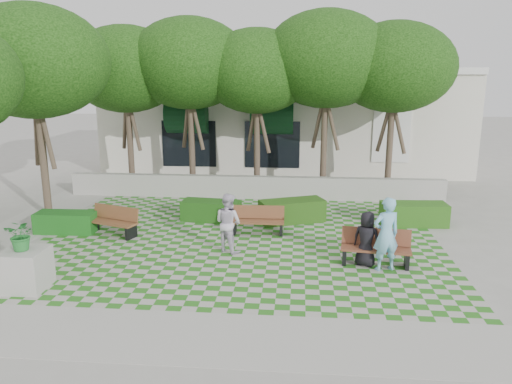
# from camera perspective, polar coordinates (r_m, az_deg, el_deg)

# --- Properties ---
(ground) EXTENTS (90.00, 90.00, 0.00)m
(ground) POSITION_cam_1_polar(r_m,az_deg,el_deg) (14.27, -2.55, -6.86)
(ground) COLOR gray
(ground) RESTS_ON ground
(lawn) EXTENTS (12.00, 12.00, 0.00)m
(lawn) POSITION_cam_1_polar(r_m,az_deg,el_deg) (15.20, -2.05, -5.52)
(lawn) COLOR #2B721E
(lawn) RESTS_ON ground
(sidewalk_south) EXTENTS (16.00, 2.00, 0.01)m
(sidewalk_south) POSITION_cam_1_polar(r_m,az_deg,el_deg) (10.06, -6.22, -16.20)
(sidewalk_south) COLOR #9E9B93
(sidewalk_south) RESTS_ON ground
(sidewalk_west) EXTENTS (2.00, 12.00, 0.01)m
(sidewalk_west) POSITION_cam_1_polar(r_m,az_deg,el_deg) (17.58, -26.11, -4.28)
(sidewalk_west) COLOR #9E9B93
(sidewalk_west) RESTS_ON ground
(retaining_wall) EXTENTS (15.00, 0.36, 0.90)m
(retaining_wall) POSITION_cam_1_polar(r_m,az_deg,el_deg) (20.05, -0.24, 0.56)
(retaining_wall) COLOR #9E9B93
(retaining_wall) RESTS_ON ground
(bench_east) EXTENTS (1.86, 0.81, 0.95)m
(bench_east) POSITION_cam_1_polar(r_m,az_deg,el_deg) (13.60, 13.52, -6.24)
(bench_east) COLOR brown
(bench_east) RESTS_ON ground
(bench_mid) EXTENTS (1.67, 0.59, 0.87)m
(bench_mid) POSITION_cam_1_polar(r_m,az_deg,el_deg) (15.69, 0.22, -3.30)
(bench_mid) COLOR brown
(bench_mid) RESTS_ON ground
(bench_west) EXTENTS (1.79, 1.11, 0.89)m
(bench_west) POSITION_cam_1_polar(r_m,az_deg,el_deg) (16.20, -16.06, -3.26)
(bench_west) COLOR brown
(bench_west) RESTS_ON ground
(hedge_east) EXTENTS (2.18, 0.99, 0.75)m
(hedge_east) POSITION_cam_1_polar(r_m,az_deg,el_deg) (17.38, 17.58, -2.43)
(hedge_east) COLOR #235216
(hedge_east) RESTS_ON ground
(hedge_midright) EXTENTS (2.33, 1.62, 0.76)m
(hedge_midright) POSITION_cam_1_polar(r_m,az_deg,el_deg) (16.96, 4.14, -2.17)
(hedge_midright) COLOR #1F4512
(hedge_midright) RESTS_ON ground
(hedge_midleft) EXTENTS (2.06, 1.03, 0.69)m
(hedge_midleft) POSITION_cam_1_polar(r_m,az_deg,el_deg) (17.13, -5.13, -2.15)
(hedge_midleft) COLOR #184512
(hedge_midleft) RESTS_ON ground
(hedge_west) EXTENTS (1.89, 0.80, 0.66)m
(hedge_west) POSITION_cam_1_polar(r_m,az_deg,el_deg) (16.96, -20.87, -3.24)
(hedge_west) COLOR #155017
(hedge_west) RESTS_ON ground
(planter_front) EXTENTS (0.98, 0.98, 1.70)m
(planter_front) POSITION_cam_1_polar(r_m,az_deg,el_deg) (12.92, -24.93, -7.14)
(planter_front) COLOR #9E9B93
(planter_front) RESTS_ON ground
(person_blue) EXTENTS (0.82, 0.66, 1.93)m
(person_blue) POSITION_cam_1_polar(r_m,az_deg,el_deg) (13.12, 14.63, -4.69)
(person_blue) COLOR #7ABEDF
(person_blue) RESTS_ON ground
(person_dark) EXTENTS (0.85, 0.74, 1.47)m
(person_dark) POSITION_cam_1_polar(r_m,az_deg,el_deg) (13.37, 12.52, -5.26)
(person_dark) COLOR black
(person_dark) RESTS_ON ground
(person_white) EXTENTS (1.04, 0.99, 1.69)m
(person_white) POSITION_cam_1_polar(r_m,az_deg,el_deg) (14.08, -3.20, -3.51)
(person_white) COLOR silver
(person_white) RESTS_ON ground
(tree_row) EXTENTS (17.70, 13.40, 7.41)m
(tree_row) POSITION_cam_1_polar(r_m,az_deg,el_deg) (19.54, -5.93, 14.13)
(tree_row) COLOR #47382B
(tree_row) RESTS_ON ground
(building) EXTENTS (18.00, 8.92, 5.15)m
(building) POSITION_cam_1_polar(r_m,az_deg,el_deg) (27.45, 3.26, 8.47)
(building) COLOR beige
(building) RESTS_ON ground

